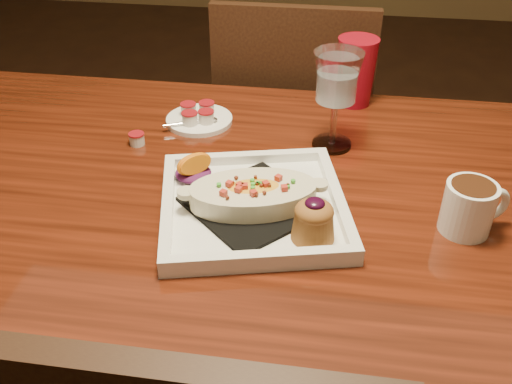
# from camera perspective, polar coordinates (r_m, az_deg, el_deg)

# --- Properties ---
(table) EXTENTS (1.50, 0.90, 0.75)m
(table) POSITION_cam_1_polar(r_m,az_deg,el_deg) (1.05, 0.72, -4.77)
(table) COLOR maroon
(table) RESTS_ON floor
(chair_far) EXTENTS (0.42, 0.42, 0.93)m
(chair_far) POSITION_cam_1_polar(r_m,az_deg,el_deg) (1.65, 3.72, 5.09)
(chair_far) COLOR black
(chair_far) RESTS_ON floor
(plate) EXTENTS (0.36, 0.36, 0.08)m
(plate) POSITION_cam_1_polar(r_m,az_deg,el_deg) (0.94, 0.15, -1.00)
(plate) COLOR white
(plate) RESTS_ON table
(coffee_mug) EXTENTS (0.11, 0.08, 0.09)m
(coffee_mug) POSITION_cam_1_polar(r_m,az_deg,el_deg) (0.95, 20.64, -1.30)
(coffee_mug) COLOR white
(coffee_mug) RESTS_ON table
(goblet) EXTENTS (0.09, 0.09, 0.19)m
(goblet) POSITION_cam_1_polar(r_m,az_deg,el_deg) (1.09, 8.08, 10.75)
(goblet) COLOR silver
(goblet) RESTS_ON table
(saucer) EXTENTS (0.14, 0.14, 0.10)m
(saucer) POSITION_cam_1_polar(r_m,az_deg,el_deg) (1.23, -5.81, 7.41)
(saucer) COLOR white
(saucer) RESTS_ON table
(creamer_loose) EXTENTS (0.03, 0.03, 0.02)m
(creamer_loose) POSITION_cam_1_polar(r_m,az_deg,el_deg) (1.17, -11.83, 5.23)
(creamer_loose) COLOR silver
(creamer_loose) RESTS_ON table
(red_tumbler) EXTENTS (0.09, 0.09, 0.15)m
(red_tumbler) POSITION_cam_1_polar(r_m,az_deg,el_deg) (1.30, 9.95, 11.77)
(red_tumbler) COLOR maroon
(red_tumbler) RESTS_ON table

